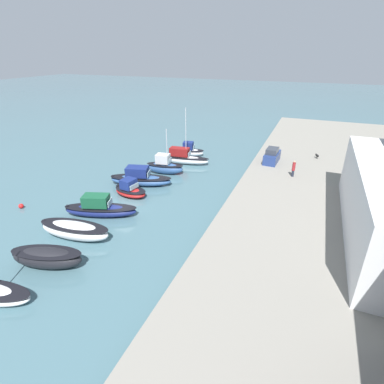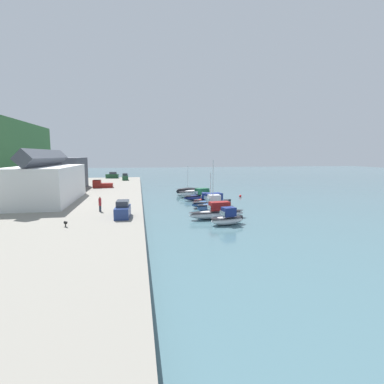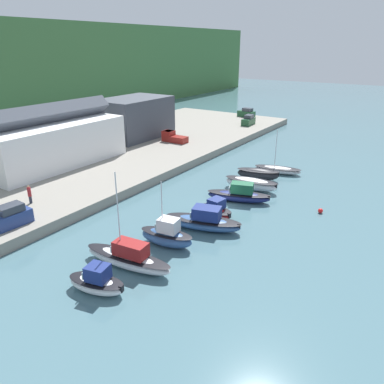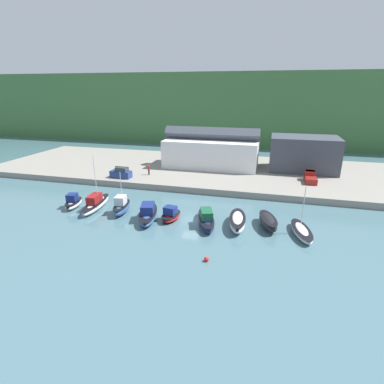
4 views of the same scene
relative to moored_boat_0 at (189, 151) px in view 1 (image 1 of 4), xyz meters
The scene contains 13 objects.
ground_plane 19.66m from the moored_boat_0, ahead, with size 320.00×320.00×0.00m, color #476B75.
moored_boat_0 is the anchor object (origin of this frame).
moored_boat_1 3.92m from the moored_boat_0, ahead, with size 2.96×8.73×8.55m.
moored_boat_2 8.70m from the moored_boat_0, ahead, with size 2.74×5.61×6.47m.
moored_boat_3 13.61m from the moored_boat_0, ahead, with size 4.56×8.46×2.47m.
moored_boat_4 16.88m from the moored_boat_0, ahead, with size 2.88×4.57×2.14m.
moored_boat_5 22.22m from the moored_boat_0, ahead, with size 4.53×8.02×2.38m.
moored_boat_6 26.55m from the moored_boat_0, ahead, with size 2.97×7.29×1.58m.
moored_boat_7 30.66m from the moored_boat_0, ahead, with size 3.58×6.25×1.65m.
parked_car_0 13.84m from the moored_boat_0, 83.56° to the left, with size 4.28×2.00×2.16m.
person_on_quay 18.20m from the moored_boat_0, 70.26° to the left, with size 0.40×0.40×2.14m.
dog_on_quay 20.00m from the moored_boat_0, 97.71° to the left, with size 0.83×0.69×0.68m.
mooring_buoy_0 26.35m from the moored_boat_0, 23.08° to the right, with size 0.55×0.55×0.55m.
Camera 1 is at (24.73, 18.62, 16.07)m, focal length 28.00 mm.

